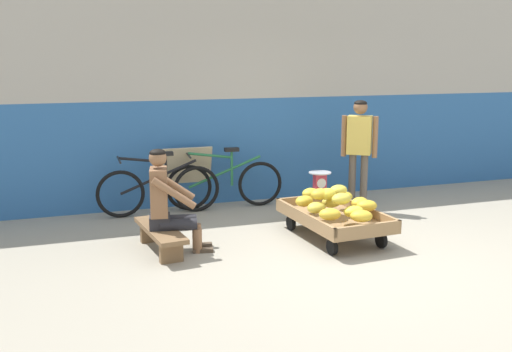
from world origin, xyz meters
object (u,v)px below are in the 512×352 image
at_px(banana_cart, 334,219).
at_px(weighing_scale, 320,182).
at_px(vendor_seated, 167,201).
at_px(plastic_crate, 319,204).
at_px(bicycle_far_left, 225,183).
at_px(customer_adult, 359,143).
at_px(shopping_bag, 349,210).
at_px(sign_board, 186,176).
at_px(bicycle_near_left, 159,189).
at_px(low_bench, 160,234).

bearing_deg(banana_cart, weighing_scale, 74.41).
relative_size(vendor_seated, plastic_crate, 3.17).
distance_m(plastic_crate, bicycle_far_left, 1.37).
bearing_deg(customer_adult, bicycle_far_left, 155.56).
bearing_deg(customer_adult, shopping_bag, -132.92).
relative_size(banana_cart, bicycle_far_left, 0.90).
bearing_deg(sign_board, bicycle_near_left, -143.09).
xyz_separation_m(banana_cart, bicycle_near_left, (-1.76, 1.73, 0.11)).
relative_size(plastic_crate, weighing_scale, 1.20).
distance_m(low_bench, bicycle_far_left, 2.00).
xyz_separation_m(weighing_scale, sign_board, (-1.58, 1.08, -0.02)).
distance_m(plastic_crate, bicycle_near_left, 2.17).
xyz_separation_m(bicycle_near_left, customer_adult, (2.62, -0.71, 0.60)).
height_order(vendor_seated, sign_board, vendor_seated).
distance_m(banana_cart, bicycle_far_left, 1.97).
bearing_deg(weighing_scale, low_bench, -160.75).
relative_size(low_bench, bicycle_near_left, 0.68).
xyz_separation_m(banana_cart, vendor_seated, (-1.92, 0.18, 0.33)).
bearing_deg(banana_cart, customer_adult, 49.76).
bearing_deg(banana_cart, shopping_bag, 51.12).
xyz_separation_m(plastic_crate, sign_board, (-1.58, 1.08, 0.28)).
relative_size(vendor_seated, bicycle_near_left, 0.69).
distance_m(vendor_seated, bicycle_far_left, 1.97).
distance_m(low_bench, bicycle_near_left, 1.56).
distance_m(low_bench, weighing_scale, 2.44).
relative_size(weighing_scale, bicycle_near_left, 0.18).
distance_m(vendor_seated, bicycle_near_left, 1.57).
bearing_deg(vendor_seated, customer_adult, 16.83).
bearing_deg(weighing_scale, bicycle_far_left, 144.07).
bearing_deg(banana_cart, sign_board, 122.07).
xyz_separation_m(customer_adult, shopping_bag, (-0.31, -0.33, -0.83)).
xyz_separation_m(weighing_scale, shopping_bag, (0.28, -0.30, -0.33)).
relative_size(low_bench, weighing_scale, 3.75).
xyz_separation_m(banana_cart, weighing_scale, (0.28, 1.00, 0.21)).
height_order(bicycle_far_left, customer_adult, customer_adult).
distance_m(bicycle_near_left, shopping_bag, 2.55).
relative_size(bicycle_far_left, sign_board, 1.91).
bearing_deg(sign_board, plastic_crate, -34.29).
xyz_separation_m(plastic_crate, bicycle_far_left, (-1.10, 0.79, 0.20)).
distance_m(banana_cart, bicycle_near_left, 2.47).
distance_m(vendor_seated, weighing_scale, 2.35).
bearing_deg(sign_board, customer_adult, -25.83).
xyz_separation_m(sign_board, customer_adult, (2.17, -1.05, 0.52)).
relative_size(low_bench, customer_adult, 0.74).
bearing_deg(bicycle_far_left, low_bench, -126.83).
bearing_deg(plastic_crate, sign_board, 145.71).
distance_m(plastic_crate, sign_board, 1.93).
bearing_deg(customer_adult, vendor_seated, -163.17).
bearing_deg(low_bench, customer_adult, 16.04).
distance_m(bicycle_far_left, sign_board, 0.56).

